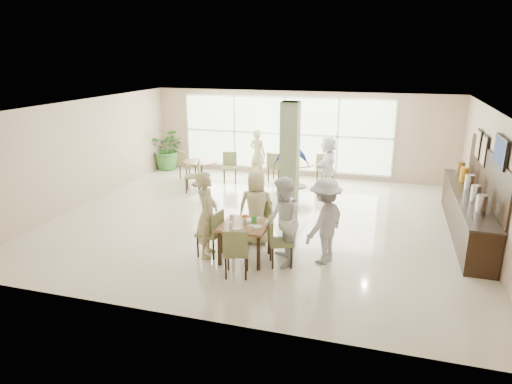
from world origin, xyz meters
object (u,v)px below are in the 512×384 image
(teen_right, at_px, (283,222))
(adult_b, at_px, (328,163))
(teen_far, at_px, (256,207))
(buffet_counter, at_px, (468,211))
(round_table_right, at_px, (297,169))
(adult_standing, at_px, (258,154))
(potted_plant, at_px, (168,148))
(round_table_left, at_px, (201,167))
(teen_left, at_px, (207,215))
(main_table, at_px, (245,229))
(teen_standing, at_px, (325,221))
(adult_a, at_px, (291,165))

(teen_right, height_order, adult_b, teen_right)
(teen_far, bearing_deg, buffet_counter, -164.80)
(round_table_right, distance_m, adult_standing, 1.56)
(potted_plant, relative_size, adult_standing, 0.92)
(round_table_left, xyz_separation_m, adult_b, (3.88, 0.53, 0.25))
(round_table_right, xyz_separation_m, adult_b, (0.95, -0.06, 0.25))
(adult_b, height_order, adult_standing, adult_standing)
(buffet_counter, xyz_separation_m, adult_b, (-3.55, 2.62, 0.26))
(teen_left, height_order, adult_standing, teen_left)
(main_table, relative_size, teen_standing, 0.55)
(teen_standing, bearing_deg, potted_plant, -109.71)
(teen_far, bearing_deg, adult_b, -108.83)
(potted_plant, relative_size, adult_b, 0.92)
(teen_right, bearing_deg, adult_standing, 179.05)
(teen_standing, bearing_deg, round_table_right, -139.33)
(round_table_right, distance_m, potted_plant, 4.88)
(teen_right, relative_size, adult_a, 0.99)
(round_table_left, relative_size, buffet_counter, 0.23)
(teen_left, xyz_separation_m, adult_a, (0.72, 4.54, 0.01))
(potted_plant, bearing_deg, teen_standing, -42.94)
(main_table, height_order, round_table_right, same)
(round_table_left, height_order, potted_plant, potted_plant)
(main_table, bearing_deg, buffet_counter, 31.84)
(main_table, distance_m, potted_plant, 7.96)
(teen_far, relative_size, teen_right, 0.92)
(potted_plant, height_order, adult_standing, adult_standing)
(adult_a, height_order, adult_b, adult_a)
(teen_far, xyz_separation_m, teen_right, (0.78, -0.88, 0.07))
(teen_standing, distance_m, adult_a, 4.45)
(round_table_right, relative_size, buffet_counter, 0.23)
(round_table_right, distance_m, teen_far, 4.54)
(adult_a, bearing_deg, teen_right, -98.36)
(round_table_left, xyz_separation_m, adult_standing, (1.50, 1.19, 0.25))
(teen_far, height_order, adult_a, adult_a)
(main_table, distance_m, teen_right, 0.79)
(teen_far, relative_size, teen_standing, 0.94)
(teen_right, bearing_deg, round_table_right, 167.20)
(main_table, xyz_separation_m, teen_standing, (1.51, 0.35, 0.20))
(buffet_counter, bearing_deg, teen_right, -143.24)
(adult_a, height_order, adult_standing, adult_a)
(adult_standing, bearing_deg, adult_a, 154.24)
(teen_left, bearing_deg, teen_right, -97.59)
(main_table, height_order, buffet_counter, buffet_counter)
(main_table, bearing_deg, teen_standing, 12.91)
(buffet_counter, bearing_deg, teen_standing, -140.47)
(main_table, relative_size, adult_a, 0.53)
(teen_standing, bearing_deg, adult_b, -149.45)
(teen_left, bearing_deg, teen_far, -48.56)
(round_table_left, relative_size, potted_plant, 0.72)
(main_table, bearing_deg, adult_standing, 104.05)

